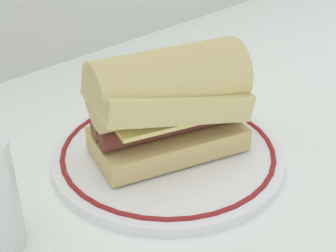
% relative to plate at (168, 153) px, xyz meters
% --- Properties ---
extents(ground_plane, '(1.50, 1.50, 0.00)m').
position_rel_plate_xyz_m(ground_plane, '(-0.03, -0.02, -0.01)').
color(ground_plane, white).
extents(plate, '(0.27, 0.27, 0.01)m').
position_rel_plate_xyz_m(plate, '(0.00, 0.00, 0.00)').
color(plate, white).
rests_on(plate, ground_plane).
extents(sausage_sandwich, '(0.19, 0.14, 0.12)m').
position_rel_plate_xyz_m(sausage_sandwich, '(-0.00, 0.00, 0.07)').
color(sausage_sandwich, '#D5BC74').
rests_on(sausage_sandwich, plate).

